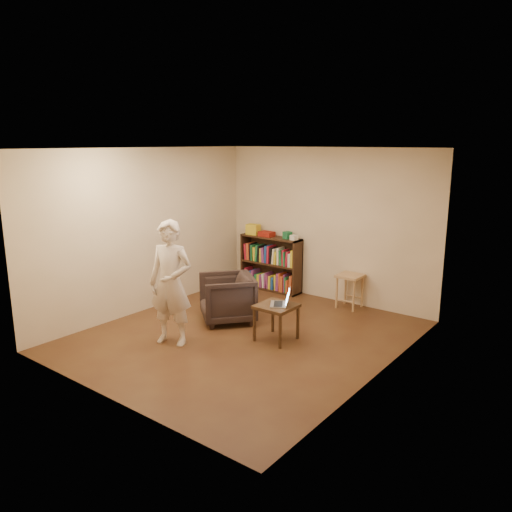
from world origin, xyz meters
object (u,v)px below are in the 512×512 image
Objects in this scene: armchair at (227,298)px; person at (171,283)px; laptop at (282,301)px; bookshelf at (271,266)px; stool at (350,281)px; side_table at (276,311)px.

person reaches higher than armchair.
armchair is at bearing -128.92° from laptop.
bookshelf is 1.64m from stool.
stool is 1.11× the size of side_table.
bookshelf is at bearing 177.76° from stool.
side_table is (1.48, -1.93, -0.02)m from bookshelf.
armchair is (-1.19, -1.70, -0.09)m from stool.
laptop is (1.55, -1.89, 0.12)m from bookshelf.
armchair reaches higher than side_table.
bookshelf is 2.44m from laptop.
stool is 2.08m from armchair.
bookshelf is 2.36× the size of side_table.
armchair is 1.56× the size of side_table.
laptop reaches higher than side_table.
side_table is 0.16m from laptop.
armchair is (0.45, -1.76, -0.08)m from bookshelf.
bookshelf is 2.43m from side_table.
person is (0.42, -2.87, 0.41)m from bookshelf.
side_table is 1.48m from person.
armchair is 0.47× the size of person.
laptop is (1.10, -0.12, 0.20)m from armchair.
stool is 1.87m from side_table.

